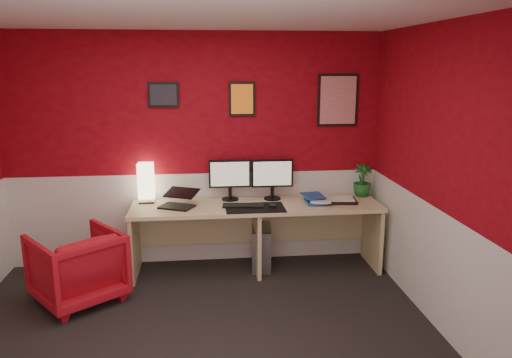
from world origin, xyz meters
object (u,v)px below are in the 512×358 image
object	(u,v)px
laptop	(176,197)
armchair	(77,267)
shoji_lamp	(146,184)
potted_plant	(362,180)
zen_tray	(339,201)
pc_tower	(261,247)
monitor_right	(272,173)
desk	(256,237)
monitor_left	(230,174)

from	to	relation	value
laptop	armchair	distance (m)	1.15
shoji_lamp	potted_plant	xyz separation A→B (m)	(2.35, 0.00, -0.02)
zen_tray	pc_tower	world-z (taller)	zen_tray
monitor_right	zen_tray	bearing A→B (deg)	-15.14
desk	pc_tower	xyz separation A→B (m)	(0.06, 0.08, -0.14)
shoji_lamp	armchair	bearing A→B (deg)	-127.93
laptop	monitor_left	world-z (taller)	monitor_left
desk	laptop	bearing A→B (deg)	-178.16
laptop	armchair	world-z (taller)	laptop
laptop	zen_tray	world-z (taller)	laptop
laptop	armchair	xyz separation A→B (m)	(-0.90, -0.50, -0.51)
zen_tray	potted_plant	size ratio (longest dim) A/B	0.97
monitor_right	potted_plant	size ratio (longest dim) A/B	1.62
desk	zen_tray	xyz separation A→B (m)	(0.89, -0.00, 0.38)
monitor_right	armchair	xyz separation A→B (m)	(-1.92, -0.71, -0.69)
potted_plant	pc_tower	xyz separation A→B (m)	(-1.14, -0.14, -0.68)
monitor_right	armchair	size ratio (longest dim) A/B	0.79
monitor_right	armchair	bearing A→B (deg)	-159.64
laptop	armchair	bearing A→B (deg)	-125.50
zen_tray	armchair	distance (m)	2.70
laptop	zen_tray	distance (m)	1.71
desk	monitor_right	world-z (taller)	monitor_right
desk	monitor_left	world-z (taller)	monitor_left
monitor_left	monitor_right	world-z (taller)	same
potted_plant	monitor_left	bearing A→B (deg)	-179.71
shoji_lamp	laptop	size ratio (longest dim) A/B	1.21
monitor_right	pc_tower	world-z (taller)	monitor_right
laptop	desk	bearing A→B (deg)	27.45
monitor_left	pc_tower	size ratio (longest dim) A/B	1.29
monitor_left	pc_tower	bearing A→B (deg)	-21.81
monitor_left	monitor_right	xyz separation A→B (m)	(0.46, -0.02, 0.00)
laptop	shoji_lamp	bearing A→B (deg)	168.87
potted_plant	pc_tower	world-z (taller)	potted_plant
zen_tray	pc_tower	distance (m)	0.98
armchair	monitor_left	bearing A→B (deg)	168.87
monitor_left	potted_plant	distance (m)	1.47
armchair	pc_tower	bearing A→B (deg)	160.88
desk	pc_tower	distance (m)	0.17
desk	pc_tower	bearing A→B (deg)	52.23
desk	monitor_right	size ratio (longest dim) A/B	4.48
monitor_right	pc_tower	size ratio (longest dim) A/B	1.29
shoji_lamp	monitor_right	world-z (taller)	monitor_right
shoji_lamp	monitor_left	size ratio (longest dim) A/B	0.69
shoji_lamp	pc_tower	distance (m)	1.41
shoji_lamp	monitor_left	bearing A→B (deg)	-0.38
monitor_left	monitor_right	size ratio (longest dim) A/B	1.00
desk	armchair	size ratio (longest dim) A/B	3.53
laptop	pc_tower	bearing A→B (deg)	32.49
monitor_right	monitor_left	bearing A→B (deg)	177.09
monitor_right	zen_tray	distance (m)	0.77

